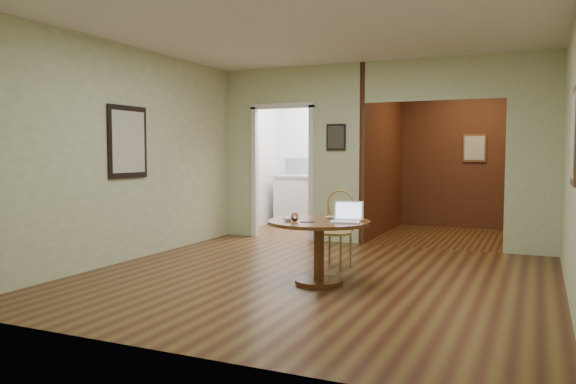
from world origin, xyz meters
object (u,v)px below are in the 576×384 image
at_px(dining_table, 319,237).
at_px(closed_laptop, 339,218).
at_px(open_laptop, 347,216).
at_px(chair, 337,224).

bearing_deg(dining_table, closed_laptop, 49.39).
distance_m(dining_table, closed_laptop, 0.31).
height_order(dining_table, closed_laptop, closed_laptop).
height_order(dining_table, open_laptop, open_laptop).
relative_size(dining_table, closed_laptop, 3.38).
distance_m(dining_table, chair, 0.90).
xyz_separation_m(dining_table, chair, (-0.11, 0.89, 0.02)).
distance_m(chair, closed_laptop, 0.77).
relative_size(dining_table, open_laptop, 3.18).
xyz_separation_m(dining_table, closed_laptop, (0.16, 0.19, 0.18)).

